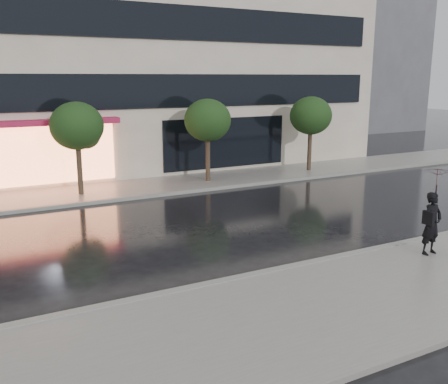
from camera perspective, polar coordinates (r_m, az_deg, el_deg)
ground at (r=14.13m, az=5.19°, el=-7.60°), size 120.00×120.00×0.00m
sidewalk_near at (r=11.74m, az=14.05°, el=-12.07°), size 60.00×4.50×0.12m
sidewalk_far at (r=23.04m, az=-8.83°, el=0.57°), size 60.00×3.50×0.12m
curb_near at (r=13.34m, az=7.56°, el=-8.62°), size 60.00×0.25×0.14m
curb_far at (r=21.43m, az=-7.28°, el=-0.29°), size 60.00×0.25×0.14m
office_building at (r=30.19m, az=-14.63°, el=20.31°), size 30.00×12.76×18.00m
bg_building_right at (r=51.40m, az=13.01°, el=16.08°), size 12.00×12.00×16.00m
tree_mid_west at (r=21.62m, az=-16.33°, el=7.08°), size 2.20×2.20×3.99m
tree_mid_east at (r=23.57m, az=-1.79°, el=8.04°), size 2.20×2.20×3.99m
tree_far_east at (r=26.75m, az=9.95°, el=8.45°), size 2.20×2.20×3.99m
pedestrian_with_umbrella at (r=14.86m, az=22.98°, el=-0.72°), size 1.01×1.02×2.45m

